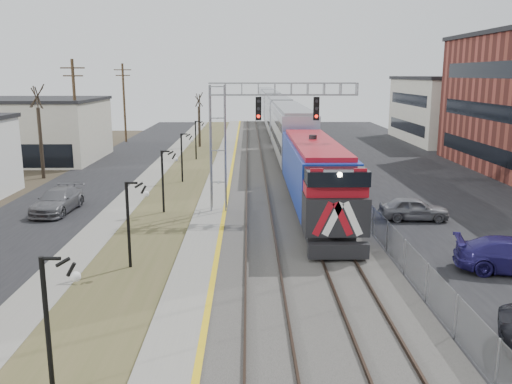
{
  "coord_description": "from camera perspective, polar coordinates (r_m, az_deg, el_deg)",
  "views": [
    {
      "loc": [
        1.37,
        -5.41,
        8.61
      ],
      "look_at": [
        1.78,
        22.26,
        2.6
      ],
      "focal_mm": 38.0,
      "sensor_mm": 36.0,
      "label": 1
    }
  ],
  "objects": [
    {
      "name": "parking_lot",
      "position": [
        43.82,
        18.68,
        0.3
      ],
      "size": [
        16.0,
        120.0,
        0.04
      ],
      "primitive_type": "cube",
      "color": "black",
      "rests_on": "ground"
    },
    {
      "name": "track_near",
      "position": [
        41.26,
        0.05,
        0.6
      ],
      "size": [
        1.58,
        120.0,
        0.15
      ],
      "color": "#2D2119",
      "rests_on": "ballast_bed"
    },
    {
      "name": "grass_median",
      "position": [
        41.65,
        -8.23,
        0.24
      ],
      "size": [
        4.0,
        120.0,
        0.06
      ],
      "primitive_type": "cube",
      "color": "#4B4D29",
      "rests_on": "ground"
    },
    {
      "name": "track_far",
      "position": [
        41.46,
        4.89,
        0.62
      ],
      "size": [
        1.58,
        120.0,
        0.15
      ],
      "color": "#2D2119",
      "rests_on": "ballast_bed"
    },
    {
      "name": "sidewalk",
      "position": [
        42.14,
        -12.28,
        0.24
      ],
      "size": [
        2.0,
        120.0,
        0.08
      ],
      "primitive_type": "cube",
      "color": "gray",
      "rests_on": "ground"
    },
    {
      "name": "train",
      "position": [
        79.86,
        2.15,
        8.18
      ],
      "size": [
        3.0,
        108.65,
        5.33
      ],
      "color": "#122C96",
      "rests_on": "ground"
    },
    {
      "name": "lampposts",
      "position": [
        25.18,
        -13.15,
        -3.3
      ],
      "size": [
        0.14,
        62.14,
        4.0
      ],
      "color": "black",
      "rests_on": "ground"
    },
    {
      "name": "car_lot_e",
      "position": [
        33.89,
        16.27,
        -1.75
      ],
      "size": [
        4.17,
        1.89,
        1.39
      ],
      "primitive_type": "imported",
      "rotation": [
        0.0,
        0.0,
        1.51
      ],
      "color": "slate",
      "rests_on": "ground"
    },
    {
      "name": "street_west",
      "position": [
        43.27,
        -18.13,
        0.19
      ],
      "size": [
        7.0,
        120.0,
        0.04
      ],
      "primitive_type": "cube",
      "color": "black",
      "rests_on": "ground"
    },
    {
      "name": "platform_edge",
      "position": [
        41.29,
        -2.89,
        0.55
      ],
      "size": [
        0.24,
        120.0,
        0.01
      ],
      "primitive_type": "cube",
      "color": "gold",
      "rests_on": "platform"
    },
    {
      "name": "car_street_b",
      "position": [
        36.61,
        -20.16,
        -0.92
      ],
      "size": [
        2.39,
        5.23,
        1.48
      ],
      "primitive_type": "imported",
      "rotation": [
        0.0,
        0.0,
        -0.06
      ],
      "color": "slate",
      "rests_on": "ground"
    },
    {
      "name": "platform",
      "position": [
        41.36,
        -4.11,
        0.38
      ],
      "size": [
        2.0,
        120.0,
        0.24
      ],
      "primitive_type": "cube",
      "color": "gray",
      "rests_on": "ground"
    },
    {
      "name": "bare_trees",
      "position": [
        46.86,
        -18.31,
        4.4
      ],
      "size": [
        12.3,
        42.3,
        5.95
      ],
      "color": "#382D23",
      "rests_on": "ground"
    },
    {
      "name": "fence",
      "position": [
        41.72,
        8.6,
        1.33
      ],
      "size": [
        0.04,
        120.0,
        1.6
      ],
      "primitive_type": "cube",
      "color": "gray",
      "rests_on": "ground"
    },
    {
      "name": "ballast_bed",
      "position": [
        41.38,
        2.82,
        0.37
      ],
      "size": [
        8.0,
        120.0,
        0.2
      ],
      "primitive_type": "cube",
      "color": "#595651",
      "rests_on": "ground"
    },
    {
      "name": "signal_gantry",
      "position": [
        33.53,
        -1.1,
        7.08
      ],
      "size": [
        9.0,
        1.07,
        8.15
      ],
      "color": "gray",
      "rests_on": "ground"
    }
  ]
}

